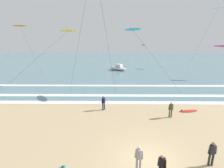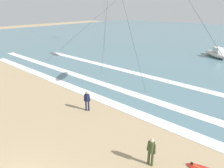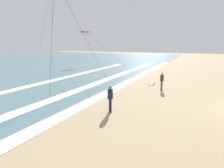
{
  "view_description": "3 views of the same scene",
  "coord_description": "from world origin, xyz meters",
  "px_view_note": "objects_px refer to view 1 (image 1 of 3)",
  "views": [
    {
      "loc": [
        -2.17,
        -8.9,
        7.34
      ],
      "look_at": [
        -2.37,
        8.72,
        2.74
      ],
      "focal_mm": 26.46,
      "sensor_mm": 36.0,
      "label": 1
    },
    {
      "loc": [
        7.38,
        -1.21,
        7.64
      ],
      "look_at": [
        -1.44,
        8.76,
        2.46
      ],
      "focal_mm": 32.23,
      "sensor_mm": 36.0,
      "label": 2
    },
    {
      "loc": [
        -12.63,
        3.37,
        3.96
      ],
      "look_at": [
        -1.13,
        8.87,
        1.21
      ],
      "focal_mm": 29.34,
      "sensor_mm": 36.0,
      "label": 3
    }
  ],
  "objects_px": {
    "surfer_left_near": "(212,152)",
    "kite_orange_high_right": "(20,26)",
    "surfer_background_far": "(162,165)",
    "offshore_boat": "(118,68)",
    "surfer_mid_group": "(139,156)",
    "surfboard_right_spare": "(188,111)",
    "kite_black_distant_low": "(143,45)",
    "kite_magenta_distant_high": "(222,46)",
    "kite_yellow_far_right": "(68,31)",
    "surfer_foreground_main": "(103,102)",
    "surfer_right_near": "(171,108)",
    "kite_white_low_near": "(218,8)",
    "kite_cyan_far_left": "(133,30)"
  },
  "relations": [
    {
      "from": "surfer_background_far",
      "to": "kite_yellow_far_right",
      "type": "xyz_separation_m",
      "value": [
        -10.43,
        22.06,
        8.05
      ]
    },
    {
      "from": "surfer_background_far",
      "to": "offshore_boat",
      "type": "height_order",
      "value": "offshore_boat"
    },
    {
      "from": "surfer_left_near",
      "to": "kite_yellow_far_right",
      "type": "height_order",
      "value": "kite_yellow_far_right"
    },
    {
      "from": "kite_yellow_far_right",
      "to": "surfboard_right_spare",
      "type": "bearing_deg",
      "value": -39.08
    },
    {
      "from": "surfer_mid_group",
      "to": "surfer_foreground_main",
      "type": "bearing_deg",
      "value": 106.4
    },
    {
      "from": "kite_orange_high_right",
      "to": "kite_magenta_distant_high",
      "type": "xyz_separation_m",
      "value": [
        43.55,
        -8.4,
        -4.44
      ]
    },
    {
      "from": "surfer_left_near",
      "to": "surfer_foreground_main",
      "type": "distance_m",
      "value": 10.86
    },
    {
      "from": "surfboard_right_spare",
      "to": "kite_white_low_near",
      "type": "height_order",
      "value": "kite_white_low_near"
    },
    {
      "from": "surfer_background_far",
      "to": "kite_cyan_far_left",
      "type": "distance_m",
      "value": 17.84
    },
    {
      "from": "kite_cyan_far_left",
      "to": "kite_black_distant_low",
      "type": "relative_size",
      "value": 0.92
    },
    {
      "from": "surfer_left_near",
      "to": "surfer_foreground_main",
      "type": "relative_size",
      "value": 1.0
    },
    {
      "from": "surfer_foreground_main",
      "to": "surfer_mid_group",
      "type": "xyz_separation_m",
      "value": [
        2.57,
        -8.73,
        0.0
      ]
    },
    {
      "from": "surfer_right_near",
      "to": "kite_black_distant_low",
      "type": "bearing_deg",
      "value": 84.88
    },
    {
      "from": "surfer_background_far",
      "to": "surfboard_right_spare",
      "type": "distance_m",
      "value": 10.69
    },
    {
      "from": "surfboard_right_spare",
      "to": "surfer_background_far",
      "type": "bearing_deg",
      "value": -121.05
    },
    {
      "from": "surfer_mid_group",
      "to": "kite_magenta_distant_high",
      "type": "xyz_separation_m",
      "value": [
        19.6,
        24.91,
        5.4
      ]
    },
    {
      "from": "surfer_right_near",
      "to": "surfer_background_far",
      "type": "bearing_deg",
      "value": -111.61
    },
    {
      "from": "surfer_right_near",
      "to": "offshore_boat",
      "type": "xyz_separation_m",
      "value": [
        -4.52,
        27.28,
        -0.4
      ]
    },
    {
      "from": "surfer_background_far",
      "to": "kite_magenta_distant_high",
      "type": "bearing_deg",
      "value": 54.17
    },
    {
      "from": "surfer_left_near",
      "to": "kite_magenta_distant_high",
      "type": "bearing_deg",
      "value": 58.21
    },
    {
      "from": "kite_yellow_far_right",
      "to": "kite_cyan_far_left",
      "type": "bearing_deg",
      "value": -30.08
    },
    {
      "from": "surfer_left_near",
      "to": "kite_orange_high_right",
      "type": "relative_size",
      "value": 0.14
    },
    {
      "from": "surfer_foreground_main",
      "to": "kite_cyan_far_left",
      "type": "relative_size",
      "value": 0.18
    },
    {
      "from": "surfer_left_near",
      "to": "offshore_boat",
      "type": "distance_m",
      "value": 34.17
    },
    {
      "from": "surfer_background_far",
      "to": "kite_black_distant_low",
      "type": "relative_size",
      "value": 0.16
    },
    {
      "from": "surfer_foreground_main",
      "to": "kite_orange_high_right",
      "type": "bearing_deg",
      "value": 131.02
    },
    {
      "from": "kite_magenta_distant_high",
      "to": "kite_yellow_far_right",
      "type": "bearing_deg",
      "value": -173.01
    },
    {
      "from": "surfer_mid_group",
      "to": "kite_yellow_far_right",
      "type": "height_order",
      "value": "kite_yellow_far_right"
    },
    {
      "from": "kite_cyan_far_left",
      "to": "surfer_left_near",
      "type": "bearing_deg",
      "value": -77.42
    },
    {
      "from": "kite_yellow_far_right",
      "to": "kite_orange_high_right",
      "type": "bearing_deg",
      "value": 140.77
    },
    {
      "from": "surfer_foreground_main",
      "to": "surfer_right_near",
      "type": "height_order",
      "value": "same"
    },
    {
      "from": "surfer_mid_group",
      "to": "surfboard_right_spare",
      "type": "bearing_deg",
      "value": 51.89
    },
    {
      "from": "kite_cyan_far_left",
      "to": "kite_yellow_far_right",
      "type": "xyz_separation_m",
      "value": [
        -10.43,
        6.04,
        0.19
      ]
    },
    {
      "from": "surfer_background_far",
      "to": "surfer_foreground_main",
      "type": "distance_m",
      "value": 10.13
    },
    {
      "from": "surfer_background_far",
      "to": "offshore_boat",
      "type": "xyz_separation_m",
      "value": [
        -1.48,
        34.96,
        -0.4
      ]
    },
    {
      "from": "surfboard_right_spare",
      "to": "offshore_boat",
      "type": "bearing_deg",
      "value": 105.1
    },
    {
      "from": "surfer_right_near",
      "to": "kite_magenta_distant_high",
      "type": "relative_size",
      "value": 0.17
    },
    {
      "from": "surfer_right_near",
      "to": "kite_magenta_distant_high",
      "type": "xyz_separation_m",
      "value": [
        15.44,
        17.93,
        5.4
      ]
    },
    {
      "from": "surfer_right_near",
      "to": "kite_white_low_near",
      "type": "relative_size",
      "value": 0.1
    },
    {
      "from": "surfer_left_near",
      "to": "kite_yellow_far_right",
      "type": "xyz_separation_m",
      "value": [
        -13.75,
        20.93,
        8.05
      ]
    },
    {
      "from": "kite_orange_high_right",
      "to": "kite_yellow_far_right",
      "type": "relative_size",
      "value": 1.03
    },
    {
      "from": "surfboard_right_spare",
      "to": "kite_orange_high_right",
      "type": "height_order",
      "value": "kite_orange_high_right"
    },
    {
      "from": "kite_orange_high_right",
      "to": "kite_black_distant_low",
      "type": "height_order",
      "value": "kite_orange_high_right"
    },
    {
      "from": "surfer_mid_group",
      "to": "offshore_boat",
      "type": "distance_m",
      "value": 34.26
    },
    {
      "from": "surfer_background_far",
      "to": "offshore_boat",
      "type": "relative_size",
      "value": 0.32
    },
    {
      "from": "kite_white_low_near",
      "to": "kite_black_distant_low",
      "type": "distance_m",
      "value": 22.22
    },
    {
      "from": "surfer_mid_group",
      "to": "surfer_left_near",
      "type": "bearing_deg",
      "value": 5.57
    },
    {
      "from": "surfer_left_near",
      "to": "kite_yellow_far_right",
      "type": "bearing_deg",
      "value": 123.3
    },
    {
      "from": "surfer_right_near",
      "to": "kite_magenta_distant_high",
      "type": "distance_m",
      "value": 24.27
    },
    {
      "from": "kite_orange_high_right",
      "to": "surfer_right_near",
      "type": "bearing_deg",
      "value": -43.12
    }
  ]
}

